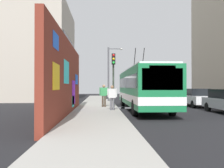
{
  "coord_description": "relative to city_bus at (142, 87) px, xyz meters",
  "views": [
    {
      "loc": [
        -18.92,
        1.37,
        1.75
      ],
      "look_at": [
        1.05,
        0.39,
        1.97
      ],
      "focal_mm": 38.74,
      "sensor_mm": 36.0,
      "label": 1
    }
  ],
  "objects": [
    {
      "name": "ground_plane",
      "position": [
        0.97,
        1.8,
        -1.72
      ],
      "size": [
        80.0,
        80.0,
        0.0
      ],
      "primitive_type": "plane",
      "color": "black"
    },
    {
      "name": "building_far_left",
      "position": [
        14.82,
        11.0,
        4.42
      ],
      "size": [
        13.09,
        7.36,
        12.27
      ],
      "color": "#B2A899",
      "rests_on": "ground_plane"
    },
    {
      "name": "graffiti_wall",
      "position": [
        -3.54,
        5.15,
        0.51
      ],
      "size": [
        12.99,
        0.32,
        4.46
      ],
      "color": "maroon",
      "rests_on": "ground_plane"
    },
    {
      "name": "pedestrian_at_curb",
      "position": [
        -1.45,
        2.36,
        -0.57
      ],
      "size": [
        0.23,
        0.75,
        1.69
      ],
      "color": "#595960",
      "rests_on": "sidewalk_slab"
    },
    {
      "name": "sidewalk_slab",
      "position": [
        0.97,
        3.4,
        -1.64
      ],
      "size": [
        48.0,
        3.2,
        0.15
      ],
      "primitive_type": "cube",
      "color": "#9E9B93",
      "rests_on": "ground_plane"
    },
    {
      "name": "parked_car_red",
      "position": [
        8.95,
        -5.2,
        -0.88
      ],
      "size": [
        4.93,
        1.78,
        1.58
      ],
      "color": "#B21E19",
      "rests_on": "ground_plane"
    },
    {
      "name": "curbside_puddle",
      "position": [
        1.85,
        1.2,
        -1.71
      ],
      "size": [
        1.78,
        1.78,
        0.0
      ],
      "primitive_type": "cylinder",
      "color": "black",
      "rests_on": "ground_plane"
    },
    {
      "name": "street_lamp",
      "position": [
        8.99,
        2.05,
        1.91
      ],
      "size": [
        0.44,
        1.68,
        6.01
      ],
      "color": "#4C4C51",
      "rests_on": "sidewalk_slab"
    },
    {
      "name": "traffic_light",
      "position": [
        0.56,
        2.15,
        1.24
      ],
      "size": [
        0.49,
        0.28,
        4.17
      ],
      "color": "#2D382D",
      "rests_on": "sidewalk_slab"
    },
    {
      "name": "parked_car_white",
      "position": [
        2.94,
        -5.2,
        -0.88
      ],
      "size": [
        4.82,
        1.82,
        1.58
      ],
      "color": "white",
      "rests_on": "ground_plane"
    },
    {
      "name": "parked_car_dark_gray",
      "position": [
        14.26,
        -5.2,
        -0.88
      ],
      "size": [
        4.19,
        1.87,
        1.58
      ],
      "color": "#38383D",
      "rests_on": "ground_plane"
    },
    {
      "name": "city_bus",
      "position": [
        0.0,
        0.0,
        0.0
      ],
      "size": [
        11.7,
        2.53,
        4.85
      ],
      "color": "#19723F",
      "rests_on": "ground_plane"
    },
    {
      "name": "pedestrian_midblock",
      "position": [
        1.27,
        2.87,
        -0.52
      ],
      "size": [
        0.24,
        0.7,
        1.76
      ],
      "color": "#3F3326",
      "rests_on": "sidewalk_slab"
    }
  ]
}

